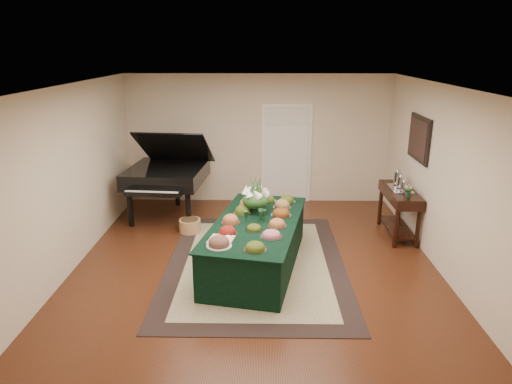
{
  "coord_description": "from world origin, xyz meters",
  "views": [
    {
      "loc": [
        0.11,
        -6.47,
        3.21
      ],
      "look_at": [
        0.0,
        0.3,
        1.05
      ],
      "focal_mm": 32.0,
      "sensor_mm": 36.0,
      "label": 1
    }
  ],
  "objects_px": {
    "buffet_table": "(256,244)",
    "floral_centerpiece": "(256,196)",
    "grand_piano": "(167,174)",
    "mahogany_sideboard": "(400,200)"
  },
  "relations": [
    {
      "from": "grand_piano",
      "to": "mahogany_sideboard",
      "type": "distance_m",
      "value": 4.34
    },
    {
      "from": "grand_piano",
      "to": "mahogany_sideboard",
      "type": "bearing_deg",
      "value": -11.88
    },
    {
      "from": "floral_centerpiece",
      "to": "grand_piano",
      "type": "distance_m",
      "value": 2.46
    },
    {
      "from": "grand_piano",
      "to": "floral_centerpiece",
      "type": "bearing_deg",
      "value": -44.63
    },
    {
      "from": "floral_centerpiece",
      "to": "mahogany_sideboard",
      "type": "relative_size",
      "value": 0.36
    },
    {
      "from": "floral_centerpiece",
      "to": "buffet_table",
      "type": "bearing_deg",
      "value": -88.02
    },
    {
      "from": "buffet_table",
      "to": "floral_centerpiece",
      "type": "height_order",
      "value": "floral_centerpiece"
    },
    {
      "from": "buffet_table",
      "to": "grand_piano",
      "type": "bearing_deg",
      "value": 129.51
    },
    {
      "from": "mahogany_sideboard",
      "to": "floral_centerpiece",
      "type": "bearing_deg",
      "value": -161.58
    },
    {
      "from": "buffet_table",
      "to": "grand_piano",
      "type": "height_order",
      "value": "grand_piano"
    }
  ]
}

